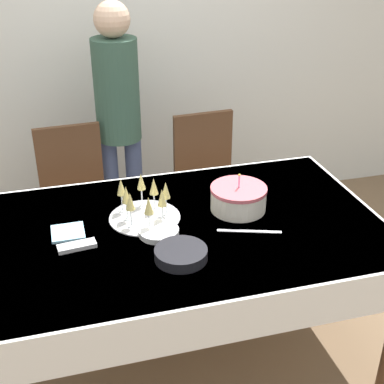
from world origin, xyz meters
name	(u,v)px	position (x,y,z in m)	size (l,w,h in m)	color
ground_plane	(180,349)	(0.00, 0.00, 0.00)	(12.00, 12.00, 0.00)	brown
wall_back	(119,34)	(0.00, 1.63, 1.35)	(8.00, 0.05, 2.70)	silver
dining_table	(179,244)	(0.00, 0.00, 0.67)	(1.95, 1.18, 0.77)	white
dining_chair_far_left	(75,197)	(-0.44, 0.91, 0.52)	(0.44, 0.44, 0.95)	#51331E
dining_chair_far_right	(208,181)	(0.43, 0.91, 0.52)	(0.45, 0.45, 0.95)	#51331E
birthday_cake	(238,198)	(0.33, 0.08, 0.83)	(0.28, 0.28, 0.20)	silver
champagne_tray	(144,202)	(-0.14, 0.13, 0.86)	(0.35, 0.35, 0.18)	silver
plate_stack_main	(181,254)	(-0.06, -0.26, 0.80)	(0.23, 0.23, 0.05)	black
plate_stack_dessert	(159,232)	(-0.11, -0.04, 0.79)	(0.19, 0.19, 0.03)	white
cake_knife	(249,231)	(0.31, -0.13, 0.77)	(0.29, 0.11, 0.00)	silver
fork_pile	(77,246)	(-0.48, -0.05, 0.78)	(0.18, 0.08, 0.02)	silver
napkin_pile	(68,232)	(-0.51, 0.08, 0.78)	(0.15, 0.15, 0.01)	#8CC6E0
person_standing	(118,109)	(-0.11, 1.12, 1.00)	(0.28, 0.28, 1.65)	#3F4C72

